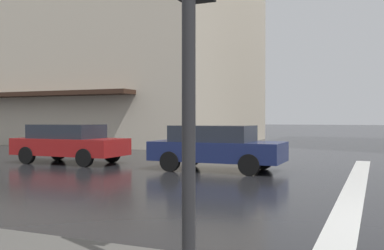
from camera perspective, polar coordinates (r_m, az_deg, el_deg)
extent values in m
cube|color=silver|center=(11.50, 20.53, -7.32)|extent=(13.00, 0.50, 0.01)
cube|color=beige|center=(34.40, -12.84, 14.66)|extent=(14.44, 22.62, 19.69)
cube|color=#382319|center=(27.48, -22.40, 3.66)|extent=(1.20, 15.83, 0.24)
cylinder|color=#232326|center=(3.82, -0.44, 4.16)|extent=(0.12, 0.12, 3.40)
cube|color=navy|center=(13.71, 3.34, -3.40)|extent=(1.75, 4.10, 0.60)
cube|color=#232833|center=(13.73, 2.76, -1.10)|extent=(1.54, 2.46, 0.50)
cylinder|color=black|center=(14.17, 9.25, -4.49)|extent=(0.20, 0.62, 0.62)
cylinder|color=black|center=(12.58, 7.46, -5.17)|extent=(0.20, 0.62, 0.62)
cylinder|color=black|center=(14.96, -0.12, -4.20)|extent=(0.20, 0.62, 0.62)
cylinder|color=black|center=(13.46, -2.88, -4.76)|extent=(0.20, 0.62, 0.62)
cube|color=maroon|center=(16.51, -15.59, -2.71)|extent=(1.75, 4.10, 0.60)
cube|color=#232833|center=(16.58, -16.00, -0.79)|extent=(1.54, 2.46, 0.50)
cylinder|color=black|center=(16.46, -10.38, -3.75)|extent=(0.20, 0.62, 0.62)
cylinder|color=black|center=(15.12, -13.83, -4.17)|extent=(0.20, 0.62, 0.62)
cylinder|color=black|center=(17.96, -17.06, -3.39)|extent=(0.20, 0.62, 0.62)
cylinder|color=black|center=(16.73, -20.71, -3.72)|extent=(0.20, 0.62, 0.62)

